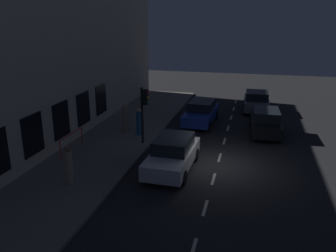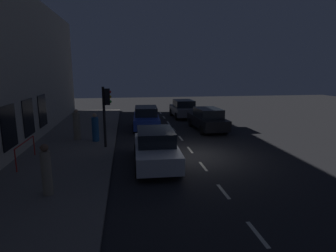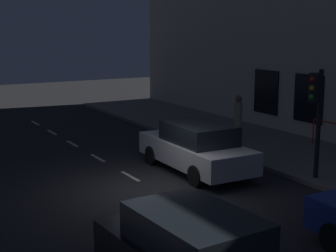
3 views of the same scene
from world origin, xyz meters
name	(u,v)px [view 3 (image 3 of 3)]	position (x,y,z in m)	size (l,w,h in m)	color
ground_plane	(155,190)	(0.00, 0.00, 0.00)	(60.00, 60.00, 0.00)	#232326
sidewalk	(314,159)	(6.25, 0.00, 0.07)	(4.50, 32.00, 0.15)	slate
lane_centre_line	(174,200)	(0.00, -1.00, 0.00)	(0.12, 27.20, 0.01)	beige
traffic_light	(317,104)	(4.34, -1.74, 2.37)	(0.48, 0.32, 3.20)	black
parked_car_1	(196,147)	(2.05, 1.00, 0.79)	(1.99, 4.50, 1.58)	silver
pedestrian_0	(238,118)	(5.94, 3.84, 0.97)	(0.39, 0.39, 1.73)	gray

